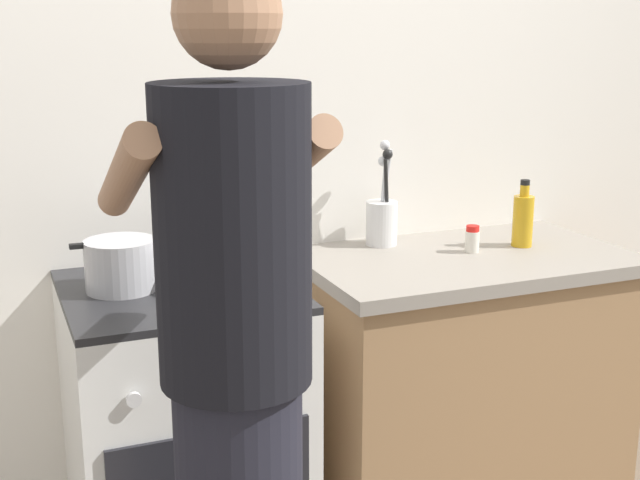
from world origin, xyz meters
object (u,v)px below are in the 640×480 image
Objects in this scene: spice_bottle at (472,239)px; oil_bottle at (523,219)px; pot at (121,265)px; person at (237,396)px; stove_range at (184,441)px; utensil_crock at (382,217)px; mixing_bowl at (230,267)px.

spice_bottle is 0.40× the size of oil_bottle.
person is (0.11, -0.67, -0.11)m from pot.
oil_bottle is (1.11, 0.03, 0.54)m from stove_range.
utensil_crock is at bearing 155.49° from oil_bottle.
oil_bottle is at bearing 30.03° from person.
pot is 0.15× the size of person.
spice_bottle is at bearing 3.29° from mixing_bowl.
stove_range is 0.52m from mixing_bowl.
mixing_bowl is 0.62m from utensil_crock.
stove_range is 10.68× the size of spice_bottle.
mixing_bowl is 3.47× the size of spice_bottle.
mixing_bowl is at bearing -157.52° from utensil_crock.
mixing_bowl is 0.88× the size of utensil_crock.
person is at bearing -92.43° from stove_range.
person is at bearing -105.34° from mixing_bowl.
utensil_crock is (0.57, 0.24, 0.04)m from mixing_bowl.
utensil_crock is at bearing 16.50° from stove_range.
pot is at bearing 164.58° from stove_range.
pot reaches higher than stove_range.
spice_bottle is at bearing -41.28° from utensil_crock.
pot is 0.87× the size of mixing_bowl.
stove_range is 0.92m from utensil_crock.
mixing_bowl reaches higher than spice_bottle.
stove_range is at bearing -163.50° from utensil_crock.
person is at bearing -145.57° from spice_bottle.
person is at bearing -131.11° from utensil_crock.
pot is at bearing 179.41° from oil_bottle.
person is at bearing -149.97° from oil_bottle.
utensil_crock is at bearing 22.48° from mixing_bowl.
pot is 1.19× the size of oil_bottle.
pot is at bearing 167.12° from mixing_bowl.
spice_bottle is at bearing 34.43° from person.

